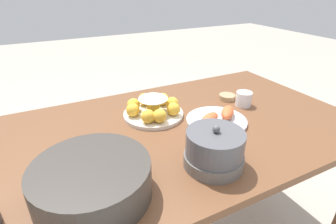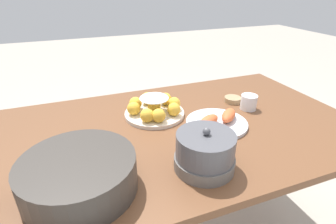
% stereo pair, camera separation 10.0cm
% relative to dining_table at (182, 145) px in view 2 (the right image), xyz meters
% --- Properties ---
extents(dining_table, '(1.46, 0.87, 0.76)m').
position_rel_dining_table_xyz_m(dining_table, '(0.00, 0.00, 0.00)').
color(dining_table, brown).
rests_on(dining_table, ground_plane).
extents(cake_plate, '(0.26, 0.26, 0.09)m').
position_rel_dining_table_xyz_m(cake_plate, '(0.08, -0.13, 0.13)').
color(cake_plate, silver).
rests_on(cake_plate, dining_table).
extents(serving_bowl, '(0.32, 0.32, 0.10)m').
position_rel_dining_table_xyz_m(serving_bowl, '(0.42, 0.23, 0.15)').
color(serving_bowl, '#3D3833').
rests_on(serving_bowl, dining_table).
extents(sauce_bowl, '(0.08, 0.08, 0.02)m').
position_rel_dining_table_xyz_m(sauce_bowl, '(-0.33, -0.13, 0.11)').
color(sauce_bowl, tan).
rests_on(sauce_bowl, dining_table).
extents(seafood_platter, '(0.25, 0.25, 0.06)m').
position_rel_dining_table_xyz_m(seafood_platter, '(-0.14, 0.04, 0.11)').
color(seafood_platter, silver).
rests_on(seafood_platter, dining_table).
extents(cup_near, '(0.07, 0.07, 0.07)m').
position_rel_dining_table_xyz_m(cup_near, '(-0.35, -0.04, 0.13)').
color(cup_near, white).
rests_on(cup_near, dining_table).
extents(warming_pot, '(0.19, 0.19, 0.15)m').
position_rel_dining_table_xyz_m(warming_pot, '(0.04, 0.27, 0.16)').
color(warming_pot, '#66605B').
rests_on(warming_pot, dining_table).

